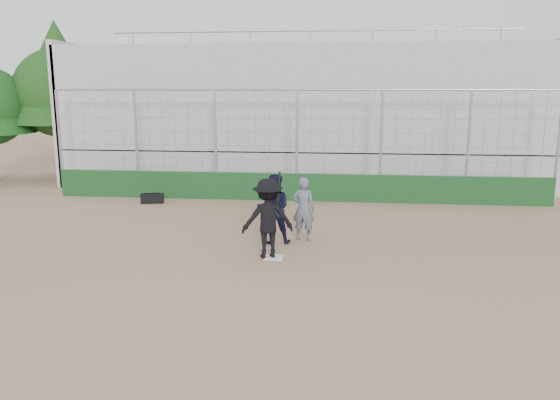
# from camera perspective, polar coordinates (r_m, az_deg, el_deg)

# --- Properties ---
(ground) EXTENTS (90.00, 90.00, 0.00)m
(ground) POSITION_cam_1_polar(r_m,az_deg,el_deg) (13.34, -0.66, -6.05)
(ground) COLOR brown
(ground) RESTS_ON ground
(home_plate) EXTENTS (0.44, 0.44, 0.02)m
(home_plate) POSITION_cam_1_polar(r_m,az_deg,el_deg) (13.33, -0.66, -6.00)
(home_plate) COLOR white
(home_plate) RESTS_ON ground
(backstop) EXTENTS (18.10, 0.25, 4.04)m
(backstop) POSITION_cam_1_polar(r_m,az_deg,el_deg) (19.92, 1.75, 2.66)
(backstop) COLOR #113717
(backstop) RESTS_ON ground
(bleachers) EXTENTS (20.25, 6.70, 6.98)m
(bleachers) POSITION_cam_1_polar(r_m,az_deg,el_deg) (24.64, 2.70, 8.96)
(bleachers) COLOR #9A9A9A
(bleachers) RESTS_ON ground
(tree_left) EXTENTS (4.48, 4.48, 7.00)m
(tree_left) POSITION_cam_1_polar(r_m,az_deg,el_deg) (26.74, -22.17, 11.48)
(tree_left) COLOR #341D13
(tree_left) RESTS_ON ground
(batter_at_plate) EXTENTS (1.41, 1.06, 2.07)m
(batter_at_plate) POSITION_cam_1_polar(r_m,az_deg,el_deg) (13.13, -1.30, -1.94)
(batter_at_plate) COLOR black
(batter_at_plate) RESTS_ON ground
(catcher_crouched) EXTENTS (1.01, 0.85, 1.24)m
(catcher_crouched) POSITION_cam_1_polar(r_m,az_deg,el_deg) (14.38, -0.65, -2.17)
(catcher_crouched) COLOR black
(catcher_crouched) RESTS_ON ground
(umpire) EXTENTS (0.70, 0.54, 1.56)m
(umpire) POSITION_cam_1_polar(r_m,az_deg,el_deg) (14.69, 2.46, -1.25)
(umpire) COLOR #525B68
(umpire) RESTS_ON ground
(equipment_bag) EXTENTS (0.85, 0.51, 0.38)m
(equipment_bag) POSITION_cam_1_polar(r_m,az_deg,el_deg) (20.10, -13.21, 0.16)
(equipment_bag) COLOR black
(equipment_bag) RESTS_ON ground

